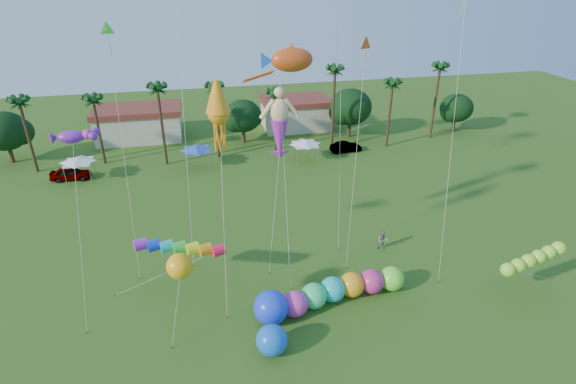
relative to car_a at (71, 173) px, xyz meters
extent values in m
cylinder|color=#3A2819|center=(-4.72, 3.45, 3.71)|extent=(0.36, 0.36, 9.00)
cylinder|color=#3A2819|center=(3.28, 4.45, 3.46)|extent=(0.36, 0.36, 8.50)
cylinder|color=#3A2819|center=(11.28, 2.45, 4.21)|extent=(0.36, 0.36, 10.00)
cylinder|color=#3A2819|center=(18.28, 3.45, 3.96)|extent=(0.36, 0.36, 9.50)
cylinder|color=#3A2819|center=(26.28, 4.45, 3.21)|extent=(0.36, 0.36, 8.00)
cylinder|color=#3A2819|center=(34.28, 3.45, 4.71)|extent=(0.36, 0.36, 11.00)
cylinder|color=#3A2819|center=(42.28, 2.45, 3.71)|extent=(0.36, 0.36, 9.00)
cylinder|color=#3A2819|center=(50.28, 4.45, 4.46)|extent=(0.36, 0.36, 10.50)
sphere|color=#113814|center=(-8.72, 7.45, 3.55)|extent=(5.88, 5.88, 5.88)
sphere|color=#113814|center=(22.28, 8.45, 3.24)|extent=(5.46, 5.46, 5.46)
sphere|color=#113814|center=(38.28, 7.45, 3.86)|extent=(6.30, 6.30, 6.30)
sphere|color=#113814|center=(55.28, 6.45, 2.93)|extent=(5.04, 5.04, 5.04)
cube|color=beige|center=(7.28, 13.45, 1.21)|extent=(12.00, 7.00, 4.00)
cube|color=beige|center=(31.28, 13.45, 1.21)|extent=(10.00, 7.00, 4.00)
pyramid|color=white|center=(1.28, -0.55, 1.96)|extent=(3.00, 3.00, 0.60)
pyramid|color=blue|center=(15.28, 0.45, 1.96)|extent=(3.00, 3.00, 0.60)
pyramid|color=white|center=(29.28, -0.55, 1.96)|extent=(3.00, 3.00, 0.60)
imported|color=#4C4C54|center=(0.00, 0.00, 0.00)|extent=(4.74, 2.08, 1.59)
imported|color=#4C4C54|center=(35.76, 1.54, -0.08)|extent=(4.44, 1.80, 1.43)
imported|color=gray|center=(31.02, -22.36, 0.15)|extent=(1.10, 0.98, 1.89)
sphere|color=#D538A4|center=(21.24, -29.11, 0.21)|extent=(2.00, 2.00, 2.00)
sphere|color=#34E178|center=(22.84, -28.54, 0.21)|extent=(2.00, 2.00, 2.00)
sphere|color=#1BBBC3|center=(24.45, -28.11, 0.21)|extent=(2.00, 2.00, 2.00)
sphere|color=#FF9F1A|center=(26.10, -27.87, 0.21)|extent=(2.00, 2.00, 2.00)
sphere|color=#C52E7E|center=(27.78, -27.82, 0.21)|extent=(2.00, 2.00, 2.00)
sphere|color=#6DF035|center=(29.48, -27.83, 0.21)|extent=(2.00, 2.00, 2.00)
sphere|color=#1C41FF|center=(19.38, -29.43, 0.48)|extent=(2.95, 2.95, 2.55)
sphere|color=blue|center=(18.90, -32.36, 0.28)|extent=(2.14, 2.14, 2.14)
cylinder|color=#FC1C41|center=(14.41, -24.61, 2.72)|extent=(6.87, 1.87, 0.92)
cylinder|color=silver|center=(11.96, -24.29, 0.96)|extent=(8.33, 0.67, 3.53)
cylinder|color=brown|center=(7.79, -23.96, -0.71)|extent=(0.08, 0.08, 0.16)
ellipsoid|color=#9AEE34|center=(37.37, -30.83, 1.99)|extent=(5.88, 2.95, 1.28)
cylinder|color=silver|center=(40.21, -30.21, 0.60)|extent=(5.71, 1.27, 2.80)
cylinder|color=brown|center=(43.06, -29.59, -0.71)|extent=(0.08, 0.08, 0.16)
sphere|color=#FFAE14|center=(13.41, -29.09, 4.82)|extent=(1.95, 1.95, 1.78)
cylinder|color=silver|center=(12.84, -29.82, 2.02)|extent=(1.17, 1.50, 5.63)
cylinder|color=brown|center=(12.27, -30.56, -0.71)|extent=(0.08, 0.08, 0.16)
cylinder|color=silver|center=(21.09, -22.04, 5.02)|extent=(1.74, 3.52, 11.63)
cylinder|color=brown|center=(20.24, -23.79, -0.71)|extent=(0.08, 0.08, 0.16)
ellipsoid|color=#CB4716|center=(22.92, -20.51, 16.22)|extent=(5.07, 2.79, 2.01)
cylinder|color=silver|center=(22.25, -23.35, 7.71)|extent=(1.37, 5.71, 17.02)
cylinder|color=brown|center=(21.58, -26.19, -0.71)|extent=(0.08, 0.08, 0.16)
cylinder|color=silver|center=(14.48, -18.28, 11.73)|extent=(0.96, 6.15, 25.06)
cylinder|color=brown|center=(14.01, -21.35, -0.71)|extent=(0.08, 0.08, 0.16)
cone|color=orange|center=(16.92, -24.11, 13.49)|extent=(1.97, 1.97, 4.79)
cylinder|color=silver|center=(16.59, -26.25, 6.35)|extent=(0.69, 4.30, 14.30)
cylinder|color=brown|center=(16.26, -28.39, -0.71)|extent=(0.08, 0.08, 0.16)
ellipsoid|color=purple|center=(7.03, -23.01, 12.20)|extent=(3.57, 2.84, 1.22)
cylinder|color=silver|center=(6.70, -25.41, 5.70)|extent=(0.69, 4.83, 13.01)
cylinder|color=brown|center=(6.36, -27.81, -0.71)|extent=(0.08, 0.08, 0.16)
cone|color=#D54D17|center=(28.67, -20.72, 17.18)|extent=(1.27, 0.81, 1.28)
cylinder|color=silver|center=(27.76, -22.59, 8.19)|extent=(1.84, 3.78, 17.98)
cylinder|color=brown|center=(26.86, -24.47, -0.71)|extent=(0.08, 0.08, 0.16)
cylinder|color=silver|center=(34.10, -25.82, 10.41)|extent=(0.98, 4.41, 22.41)
cylinder|color=brown|center=(33.62, -28.01, -0.71)|extent=(0.08, 0.08, 0.16)
cone|color=#37DC33|center=(9.78, -18.35, 18.46)|extent=(1.21, 0.46, 1.18)
cylinder|color=silver|center=(9.68, -20.25, 8.83)|extent=(0.22, 3.83, 19.26)
cylinder|color=brown|center=(9.59, -22.15, -0.71)|extent=(0.08, 0.08, 0.16)
cylinder|color=silver|center=(27.33, -19.30, 13.07)|extent=(0.39, 4.51, 27.73)
cylinder|color=brown|center=(27.14, -21.54, -0.71)|extent=(0.08, 0.08, 0.16)
camera|label=1|loc=(15.18, -54.28, 22.48)|focal=28.00mm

